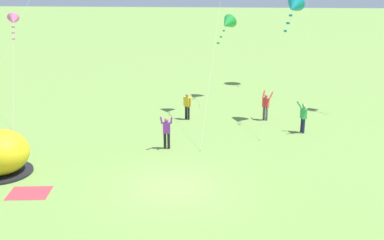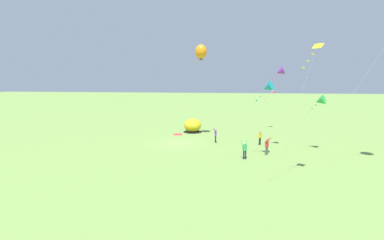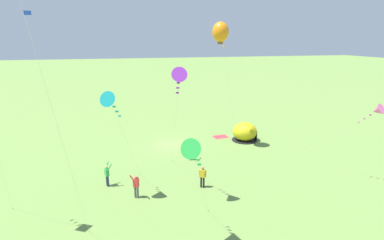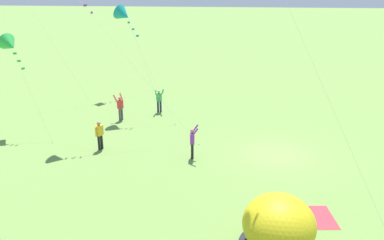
# 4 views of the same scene
# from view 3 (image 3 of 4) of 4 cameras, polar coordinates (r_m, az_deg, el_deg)

# --- Properties ---
(ground_plane) EXTENTS (300.00, 300.00, 0.00)m
(ground_plane) POSITION_cam_3_polar(r_m,az_deg,el_deg) (32.67, -3.89, -4.66)
(ground_plane) COLOR olive
(popup_tent) EXTENTS (2.81, 2.81, 2.10)m
(popup_tent) POSITION_cam_3_polar(r_m,az_deg,el_deg) (34.09, 10.02, -2.25)
(popup_tent) COLOR gold
(popup_tent) RESTS_ON ground
(picnic_blanket) EXTENTS (1.86, 1.52, 0.01)m
(picnic_blanket) POSITION_cam_3_polar(r_m,az_deg,el_deg) (35.25, 5.44, -3.18)
(picnic_blanket) COLOR #CC333D
(picnic_blanket) RESTS_ON ground
(person_far_back) EXTENTS (0.53, 0.39, 1.72)m
(person_far_back) POSITION_cam_3_polar(r_m,az_deg,el_deg) (23.28, 2.01, -10.60)
(person_far_back) COLOR black
(person_far_back) RESTS_ON ground
(person_strolling) EXTENTS (0.68, 0.51, 1.89)m
(person_strolling) POSITION_cam_3_polar(r_m,az_deg,el_deg) (28.25, -0.12, -5.72)
(person_strolling) COLOR black
(person_strolling) RESTS_ON ground
(person_near_tent) EXTENTS (0.72, 0.66, 1.89)m
(person_near_tent) POSITION_cam_3_polar(r_m,az_deg,el_deg) (22.22, -10.61, -12.11)
(person_near_tent) COLOR #4C4C51
(person_near_tent) RESTS_ON ground
(person_flying_kite) EXTENTS (0.62, 0.72, 1.89)m
(person_flying_kite) POSITION_cam_3_polar(r_m,az_deg,el_deg) (24.36, -15.87, -9.90)
(person_flying_kite) COLOR #1E2347
(person_flying_kite) RESTS_ON ground
(kite_pink) EXTENTS (3.01, 6.89, 6.54)m
(kite_pink) POSITION_cam_3_polar(r_m,az_deg,el_deg) (25.83, 31.80, 1.54)
(kite_pink) COLOR silver
(kite_pink) RESTS_ON ground
(kite_green) EXTENTS (2.57, 3.73, 6.31)m
(kite_green) POSITION_cam_3_polar(r_m,az_deg,el_deg) (15.42, 0.25, -5.57)
(kite_green) COLOR silver
(kite_green) RESTS_ON ground
(kite_teal) EXTENTS (2.63, 4.58, 7.85)m
(kite_teal) POSITION_cam_3_polar(r_m,az_deg,el_deg) (20.40, -15.25, 3.57)
(kite_teal) COLOR silver
(kite_teal) RESTS_ON ground
(kite_purple) EXTENTS (1.37, 8.09, 9.45)m
(kite_purple) POSITION_cam_3_polar(r_m,az_deg,el_deg) (18.84, -2.52, 8.25)
(kite_purple) COLOR silver
(kite_purple) RESTS_ON ground
(kite_orange) EXTENTS (5.17, 6.65, 12.66)m
(kite_orange) POSITION_cam_3_polar(r_m,az_deg,el_deg) (29.59, 5.44, 16.34)
(kite_orange) COLOR silver
(kite_orange) RESTS_ON ground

